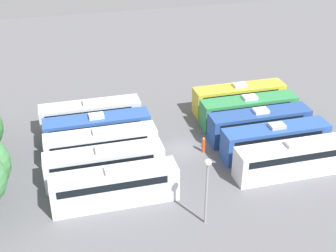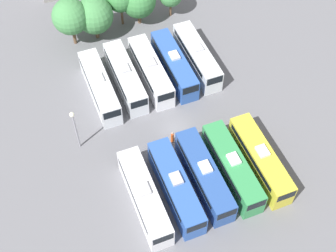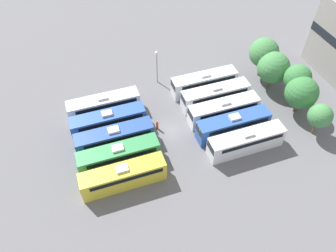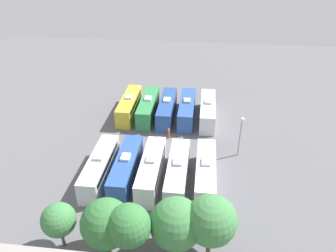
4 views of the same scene
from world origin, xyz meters
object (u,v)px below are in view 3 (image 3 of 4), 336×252
object	(u,v)px
bus_0	(104,105)
tree_3	(302,93)
bus_2	(115,137)
tree_2	(298,78)
bus_6	(215,95)
tree_1	(273,68)
worker_person	(157,125)
bus_9	(246,141)
bus_7	(224,110)
bus_8	(233,125)
bus_4	(124,176)
bus_5	(204,82)
bus_3	(119,155)
tree_0	(264,53)
bus_1	(109,121)
tree_4	(320,116)
light_pole	(157,61)

from	to	relation	value
bus_0	tree_3	size ratio (longest dim) A/B	1.72
bus_2	tree_2	xyz separation A→B (m)	(0.03, 30.38, 3.07)
bus_6	tree_1	bearing A→B (deg)	94.41
bus_2	worker_person	xyz separation A→B (m)	(-1.16, 6.90, -1.00)
bus_0	bus_9	world-z (taller)	same
bus_7	bus_8	size ratio (longest dim) A/B	1.00
bus_4	bus_5	world-z (taller)	same
bus_3	tree_0	distance (m)	31.27
tree_3	tree_0	bearing A→B (deg)	-175.26
bus_1	bus_2	size ratio (longest dim) A/B	1.00
bus_0	tree_0	bearing A→B (deg)	91.05
bus_9	bus_5	bearing A→B (deg)	-177.95
bus_2	bus_5	world-z (taller)	same
bus_2	bus_4	distance (m)	7.00
worker_person	tree_2	bearing A→B (deg)	87.11
bus_5	tree_1	xyz separation A→B (m)	(2.84, 11.37, 2.28)
bus_6	tree_4	xyz separation A→B (m)	(11.19, 11.64, 2.01)
bus_0	bus_5	distance (m)	17.59
bus_3	bus_5	world-z (taller)	same
bus_0	tree_4	bearing A→B (deg)	63.28
bus_4	worker_person	xyz separation A→B (m)	(-8.14, 7.34, -1.00)
bus_9	tree_0	world-z (taller)	tree_0
bus_9	tree_1	distance (m)	15.91
bus_0	bus_2	bearing A→B (deg)	0.90
bus_4	bus_7	world-z (taller)	same
bus_4	tree_3	xyz separation A→B (m)	(-4.43, 30.10, 2.27)
bus_0	tree_0	xyz separation A→B (m)	(-0.53, 28.92, 3.08)
bus_1	bus_6	xyz separation A→B (m)	(0.01, 18.07, 0.00)
bus_4	bus_7	size ratio (longest dim) A/B	1.00
bus_6	tree_4	bearing A→B (deg)	46.12
bus_3	bus_9	size ratio (longest dim) A/B	1.00
bus_6	bus_4	bearing A→B (deg)	-60.04
bus_0	bus_1	xyz separation A→B (m)	(3.72, -0.07, 0.00)
bus_3	tree_2	world-z (taller)	tree_2
bus_5	bus_6	distance (m)	3.71
bus_3	tree_3	xyz separation A→B (m)	(-0.89, 29.87, 2.27)
bus_9	tree_0	distance (m)	18.60
bus_1	tree_2	bearing A→B (deg)	83.26
bus_3	light_pole	size ratio (longest dim) A/B	1.76
bus_2	tree_4	world-z (taller)	tree_4
bus_3	bus_9	bearing A→B (deg)	79.00
light_pole	tree_3	distance (m)	24.18
tree_4	bus_6	bearing A→B (deg)	-133.88
tree_1	tree_3	distance (m)	7.02
bus_4	bus_5	bearing A→B (deg)	128.51
bus_2	tree_3	xyz separation A→B (m)	(2.55, 29.67, 2.27)
light_pole	tree_2	distance (m)	23.34
bus_9	bus_6	bearing A→B (deg)	-179.46
tree_1	tree_2	size ratio (longest dim) A/B	0.96
bus_5	light_pole	xyz separation A→B (m)	(-4.82, -7.05, 2.72)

